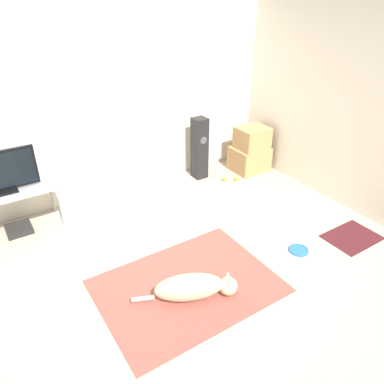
# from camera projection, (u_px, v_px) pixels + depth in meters

# --- Properties ---
(ground_plane) EXTENTS (12.00, 12.00, 0.00)m
(ground_plane) POSITION_uv_depth(u_px,v_px,m) (179.00, 283.00, 3.65)
(ground_plane) COLOR #B2A38E
(wall_back) EXTENTS (8.00, 0.06, 2.55)m
(wall_back) POSITION_uv_depth(u_px,v_px,m) (88.00, 103.00, 4.56)
(wall_back) COLOR silver
(wall_back) RESTS_ON ground_plane
(wall_right) EXTENTS (0.06, 8.00, 2.55)m
(wall_right) POSITION_uv_depth(u_px,v_px,m) (373.00, 112.00, 4.25)
(wall_right) COLOR silver
(wall_right) RESTS_ON ground_plane
(area_rug) EXTENTS (1.67, 1.23, 0.01)m
(area_rug) POSITION_uv_depth(u_px,v_px,m) (188.00, 286.00, 3.61)
(area_rug) COLOR #934C42
(area_rug) RESTS_ON ground_plane
(dog) EXTENTS (0.92, 0.47, 0.27)m
(dog) POSITION_uv_depth(u_px,v_px,m) (194.00, 287.00, 3.41)
(dog) COLOR beige
(dog) RESTS_ON area_rug
(frisbee) EXTENTS (0.21, 0.21, 0.03)m
(frisbee) POSITION_uv_depth(u_px,v_px,m) (299.00, 250.00, 4.08)
(frisbee) COLOR blue
(frisbee) RESTS_ON ground_plane
(cardboard_box_lower) EXTENTS (0.53, 0.45, 0.37)m
(cardboard_box_lower) POSITION_uv_depth(u_px,v_px,m) (249.00, 159.00, 5.77)
(cardboard_box_lower) COLOR tan
(cardboard_box_lower) RESTS_ON ground_plane
(cardboard_box_upper) EXTENTS (0.45, 0.39, 0.32)m
(cardboard_box_upper) POSITION_uv_depth(u_px,v_px,m) (252.00, 138.00, 5.60)
(cardboard_box_upper) COLOR tan
(cardboard_box_upper) RESTS_ON cardboard_box_lower
(floor_speaker) EXTENTS (0.19, 0.20, 0.91)m
(floor_speaker) POSITION_uv_depth(u_px,v_px,m) (200.00, 148.00, 5.42)
(floor_speaker) COLOR black
(floor_speaker) RESTS_ON ground_plane
(tv_stand) EXTENTS (1.10, 0.48, 0.54)m
(tv_stand) POSITION_uv_depth(u_px,v_px,m) (6.00, 197.00, 4.16)
(tv_stand) COLOR #A8A8AD
(tv_stand) RESTS_ON ground_plane
(tennis_ball_by_boxes) EXTENTS (0.07, 0.07, 0.07)m
(tennis_ball_by_boxes) POSITION_uv_depth(u_px,v_px,m) (224.00, 179.00, 5.50)
(tennis_ball_by_boxes) COLOR #C6E033
(tennis_ball_by_boxes) RESTS_ON ground_plane
(tennis_ball_near_speaker) EXTENTS (0.07, 0.07, 0.07)m
(tennis_ball_near_speaker) POSITION_uv_depth(u_px,v_px,m) (237.00, 179.00, 5.51)
(tennis_ball_near_speaker) COLOR #C6E033
(tennis_ball_near_speaker) RESTS_ON ground_plane
(game_console) EXTENTS (0.28, 0.27, 0.07)m
(game_console) POSITION_uv_depth(u_px,v_px,m) (19.00, 229.00, 4.39)
(game_console) COLOR black
(game_console) RESTS_ON ground_plane
(door_mat) EXTENTS (0.62, 0.46, 0.01)m
(door_mat) POSITION_uv_depth(u_px,v_px,m) (352.00, 237.00, 4.31)
(door_mat) COLOR #47191E
(door_mat) RESTS_ON ground_plane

